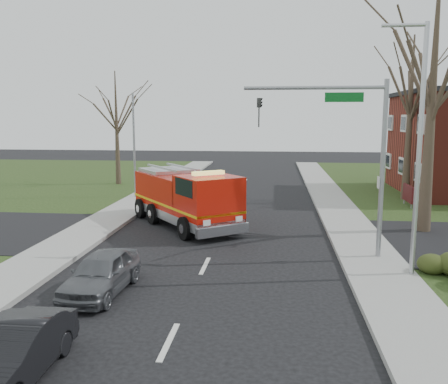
# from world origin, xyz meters

# --- Properties ---
(ground) EXTENTS (120.00, 120.00, 0.00)m
(ground) POSITION_xyz_m (0.00, 0.00, 0.00)
(ground) COLOR black
(ground) RESTS_ON ground
(sidewalk_right) EXTENTS (2.40, 80.00, 0.15)m
(sidewalk_right) POSITION_xyz_m (6.20, 0.00, 0.07)
(sidewalk_right) COLOR gray
(sidewalk_right) RESTS_ON ground
(sidewalk_left) EXTENTS (2.40, 80.00, 0.15)m
(sidewalk_left) POSITION_xyz_m (-6.20, 0.00, 0.07)
(sidewalk_left) COLOR gray
(sidewalk_left) RESTS_ON ground
(health_center_sign) EXTENTS (0.12, 2.00, 1.40)m
(health_center_sign) POSITION_xyz_m (10.50, 12.50, 0.88)
(health_center_sign) COLOR #491114
(health_center_sign) RESTS_ON ground
(bare_tree_near) EXTENTS (6.00, 6.00, 12.00)m
(bare_tree_near) POSITION_xyz_m (9.50, 6.00, 7.41)
(bare_tree_near) COLOR #3D3124
(bare_tree_near) RESTS_ON ground
(bare_tree_far) EXTENTS (5.25, 5.25, 10.50)m
(bare_tree_far) POSITION_xyz_m (11.00, 15.00, 6.49)
(bare_tree_far) COLOR #3D3124
(bare_tree_far) RESTS_ON ground
(bare_tree_left) EXTENTS (4.50, 4.50, 9.00)m
(bare_tree_left) POSITION_xyz_m (-10.00, 20.00, 5.56)
(bare_tree_left) COLOR #3D3124
(bare_tree_left) RESTS_ON ground
(traffic_signal_mast) EXTENTS (5.29, 0.18, 6.80)m
(traffic_signal_mast) POSITION_xyz_m (5.21, 1.50, 4.71)
(traffic_signal_mast) COLOR gray
(traffic_signal_mast) RESTS_ON ground
(streetlight_pole) EXTENTS (1.48, 0.16, 8.40)m
(streetlight_pole) POSITION_xyz_m (7.14, -0.50, 4.55)
(streetlight_pole) COLOR #B7BABF
(streetlight_pole) RESTS_ON ground
(utility_pole_far) EXTENTS (0.14, 0.14, 7.00)m
(utility_pole_far) POSITION_xyz_m (-6.80, 14.00, 3.50)
(utility_pole_far) COLOR gray
(utility_pole_far) RESTS_ON ground
(fire_engine) EXTENTS (6.51, 7.50, 3.01)m
(fire_engine) POSITION_xyz_m (-1.90, 6.36, 1.36)
(fire_engine) COLOR #BA1408
(fire_engine) RESTS_ON ground
(parked_car_maroon) EXTENTS (1.74, 3.88, 1.29)m
(parked_car_maroon) POSITION_xyz_m (-2.80, -3.01, 0.65)
(parked_car_maroon) COLOR #54565B
(parked_car_maroon) RESTS_ON ground
(parked_car_gray) EXTENTS (1.32, 3.70, 1.22)m
(parked_car_gray) POSITION_xyz_m (-2.80, -8.02, 0.61)
(parked_car_gray) COLOR black
(parked_car_gray) RESTS_ON ground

